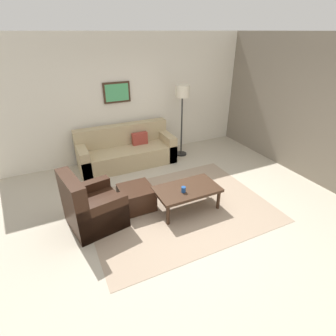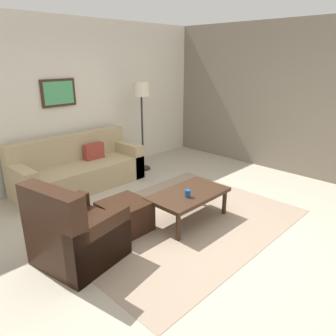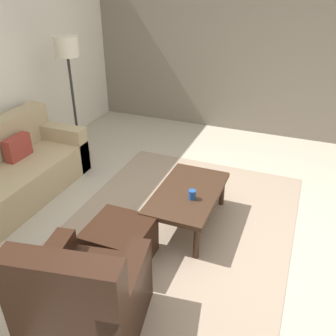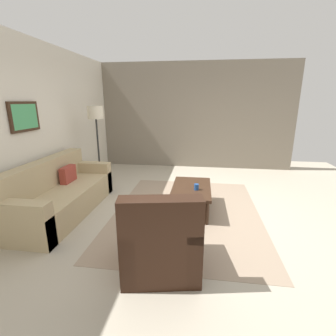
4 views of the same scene
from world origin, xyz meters
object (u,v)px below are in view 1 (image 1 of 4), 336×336
(lamp_standing, at_px, (182,99))
(framed_artwork, at_px, (117,92))
(ottoman, at_px, (136,197))
(cup, at_px, (183,190))
(couch_main, at_px, (126,151))
(armchair_leather, at_px, (90,209))
(coffee_table, at_px, (187,190))

(lamp_standing, height_order, framed_artwork, framed_artwork)
(ottoman, bearing_deg, cup, -36.18)
(couch_main, bearing_deg, armchair_leather, -121.75)
(coffee_table, bearing_deg, cup, -145.07)
(couch_main, xyz_separation_m, cup, (0.28, -2.27, 0.16))
(ottoman, height_order, lamp_standing, lamp_standing)
(couch_main, height_order, lamp_standing, lamp_standing)
(couch_main, bearing_deg, ottoman, -102.11)
(ottoman, height_order, framed_artwork, framed_artwork)
(ottoman, relative_size, coffee_table, 0.51)
(armchair_leather, distance_m, framed_artwork, 2.91)
(armchair_leather, height_order, coffee_table, armchair_leather)
(ottoman, relative_size, lamp_standing, 0.33)
(couch_main, bearing_deg, coffee_table, -79.51)
(coffee_table, distance_m, lamp_standing, 2.50)
(lamp_standing, bearing_deg, ottoman, -137.22)
(couch_main, height_order, framed_artwork, framed_artwork)
(cup, height_order, lamp_standing, lamp_standing)
(cup, relative_size, framed_artwork, 0.16)
(armchair_leather, bearing_deg, coffee_table, -8.97)
(armchair_leather, relative_size, framed_artwork, 1.56)
(armchair_leather, bearing_deg, lamp_standing, 34.69)
(armchair_leather, relative_size, coffee_table, 0.86)
(couch_main, height_order, ottoman, couch_main)
(coffee_table, bearing_deg, framed_artwork, 98.70)
(couch_main, relative_size, coffee_table, 1.98)
(lamp_standing, bearing_deg, armchair_leather, -145.31)
(armchair_leather, xyz_separation_m, ottoman, (0.81, 0.15, -0.11))
(couch_main, relative_size, framed_artwork, 3.59)
(lamp_standing, bearing_deg, coffee_table, -115.75)
(coffee_table, height_order, framed_artwork, framed_artwork)
(armchair_leather, xyz_separation_m, coffee_table, (1.60, -0.25, 0.05))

